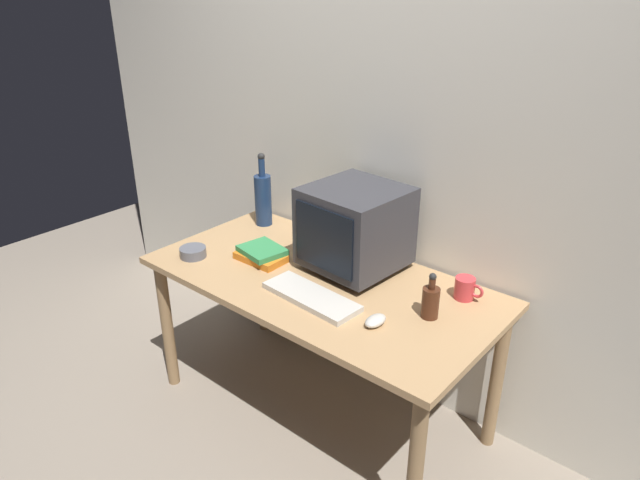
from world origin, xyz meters
TOP-DOWN VIEW (x-y plane):
  - ground_plane at (0.00, 0.00)m, footprint 6.00×6.00m
  - back_wall at (0.00, 0.44)m, footprint 4.00×0.08m
  - desk at (0.00, 0.00)m, footprint 1.52×0.76m
  - crt_monitor at (0.05, 0.17)m, footprint 0.41×0.41m
  - keyboard at (0.08, -0.15)m, footprint 0.43×0.18m
  - computer_mouse at (0.38, -0.14)m, footprint 0.06×0.10m
  - bottle_tall at (-0.60, 0.26)m, footprint 0.09×0.09m
  - bottle_short at (0.51, 0.04)m, footprint 0.07×0.07m
  - book_stack at (-0.31, -0.04)m, footprint 0.23×0.19m
  - mug at (0.55, 0.25)m, footprint 0.12×0.08m
  - cd_spindle at (-0.58, -0.22)m, footprint 0.12×0.12m

SIDE VIEW (x-z plane):
  - ground_plane at x=0.00m, z-range 0.00..0.00m
  - desk at x=0.00m, z-range 0.27..0.99m
  - keyboard at x=0.08m, z-range 0.71..0.74m
  - computer_mouse at x=0.38m, z-range 0.71..0.75m
  - cd_spindle at x=-0.58m, z-range 0.71..0.76m
  - book_stack at x=-0.31m, z-range 0.71..0.77m
  - mug at x=0.55m, z-range 0.71..0.80m
  - bottle_short at x=0.51m, z-range 0.69..0.87m
  - bottle_tall at x=-0.60m, z-range 0.67..1.05m
  - crt_monitor at x=0.05m, z-range 0.72..1.09m
  - back_wall at x=0.00m, z-range 0.00..2.50m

